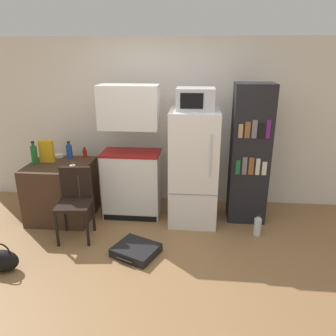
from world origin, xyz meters
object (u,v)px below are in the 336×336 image
(bottle_milk_white, at_px, (73,169))
(bottle_green_tall, at_px, (34,154))
(chair, at_px, (75,197))
(kitchen_hutch, at_px, (131,159))
(handbag, at_px, (2,260))
(refrigerator, at_px, (194,168))
(side_table, at_px, (62,191))
(bowl, at_px, (59,156))
(bottle_ketchup_red, at_px, (85,153))
(suitcase_large_flat, at_px, (136,250))
(water_bottle_front, at_px, (258,226))
(microwave, at_px, (195,99))
(bookshelf, at_px, (250,155))
(bottle_blue_soda, at_px, (69,151))
(cereal_box, at_px, (47,151))

(bottle_milk_white, height_order, bottle_green_tall, bottle_green_tall)
(chair, bearing_deg, bottle_green_tall, 140.35)
(kitchen_hutch, xyz_separation_m, handbag, (-1.13, -1.43, -0.71))
(refrigerator, distance_m, chair, 1.56)
(bottle_milk_white, xyz_separation_m, chair, (0.05, -0.13, -0.31))
(side_table, xyz_separation_m, bowl, (-0.13, 0.31, 0.41))
(handbag, bearing_deg, bottle_ketchup_red, 75.19)
(chair, height_order, suitcase_large_flat, chair)
(water_bottle_front, bearing_deg, refrigerator, 158.18)
(microwave, relative_size, bookshelf, 0.25)
(handbag, bearing_deg, bottle_blue_soda, 81.78)
(side_table, height_order, kitchen_hutch, kitchen_hutch)
(microwave, bearing_deg, bottle_milk_white, -164.61)
(cereal_box, bearing_deg, bottle_green_tall, -147.06)
(suitcase_large_flat, height_order, water_bottle_front, water_bottle_front)
(bottle_green_tall, relative_size, cereal_box, 1.04)
(kitchen_hutch, bearing_deg, suitcase_large_flat, -77.06)
(bowl, bearing_deg, bottle_milk_white, -54.60)
(bowl, bearing_deg, microwave, -6.93)
(refrigerator, distance_m, handbag, 2.48)
(side_table, relative_size, bottle_ketchup_red, 5.59)
(bookshelf, bearing_deg, chair, -162.98)
(refrigerator, xyz_separation_m, chair, (-1.44, -0.54, -0.23))
(bottle_milk_white, height_order, bottle_ketchup_red, bottle_ketchup_red)
(bottle_green_tall, bearing_deg, chair, -33.26)
(suitcase_large_flat, bearing_deg, cereal_box, 170.65)
(suitcase_large_flat, distance_m, water_bottle_front, 1.58)
(suitcase_large_flat, bearing_deg, bowl, 163.33)
(bowl, bearing_deg, kitchen_hutch, -7.33)
(bottle_ketchup_red, distance_m, bowl, 0.39)
(side_table, relative_size, kitchen_hutch, 0.45)
(bookshelf, xyz_separation_m, bottle_green_tall, (-2.88, -0.20, -0.01))
(bookshelf, xyz_separation_m, bottle_milk_white, (-2.23, -0.54, -0.08))
(side_table, bearing_deg, bottle_milk_white, -45.82)
(refrigerator, relative_size, chair, 1.73)
(bowl, bearing_deg, bottle_ketchup_red, 3.49)
(bottle_milk_white, distance_m, bottle_blue_soda, 0.67)
(bookshelf, relative_size, bottle_green_tall, 5.98)
(side_table, xyz_separation_m, water_bottle_front, (2.66, -0.26, -0.27))
(bookshelf, relative_size, water_bottle_front, 6.41)
(kitchen_hutch, xyz_separation_m, bottle_blue_soda, (-0.91, 0.10, 0.06))
(kitchen_hutch, bearing_deg, bottle_green_tall, -172.15)
(side_table, height_order, microwave, microwave)
(bottle_milk_white, height_order, water_bottle_front, bottle_milk_white)
(bottle_blue_soda, bearing_deg, microwave, -6.27)
(side_table, xyz_separation_m, bottle_ketchup_red, (0.25, 0.34, 0.46))
(bottle_ketchup_red, xyz_separation_m, cereal_box, (-0.44, -0.25, 0.09))
(bowl, height_order, cereal_box, cereal_box)
(bottle_ketchup_red, bearing_deg, kitchen_hutch, -13.06)
(microwave, height_order, cereal_box, microwave)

